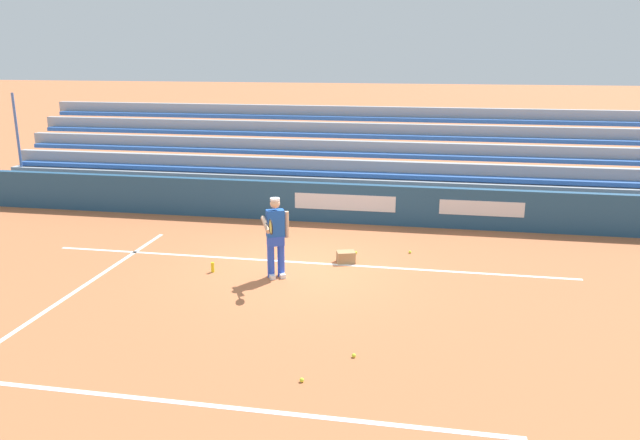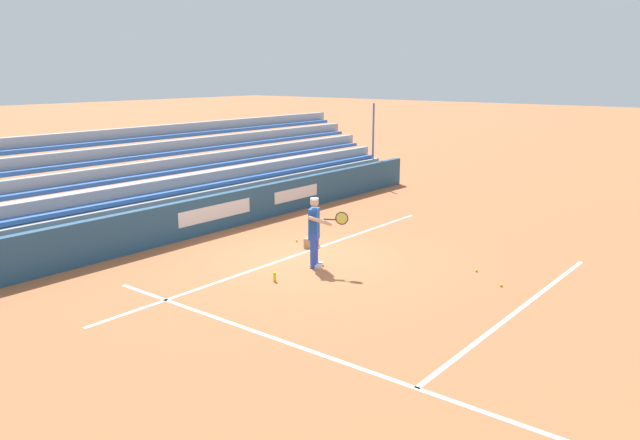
# 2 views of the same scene
# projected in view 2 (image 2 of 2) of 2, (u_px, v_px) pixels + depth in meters

# --- Properties ---
(ground_plane) EXTENTS (160.00, 160.00, 0.00)m
(ground_plane) POSITION_uv_depth(u_px,v_px,m) (309.00, 259.00, 15.88)
(ground_plane) COLOR #B7663D
(court_baseline_white) EXTENTS (12.00, 0.10, 0.01)m
(court_baseline_white) POSITION_uv_depth(u_px,v_px,m) (294.00, 256.00, 16.18)
(court_baseline_white) COLOR white
(court_baseline_white) RESTS_ON ground
(court_sideline_white) EXTENTS (0.10, 12.00, 0.01)m
(court_sideline_white) POSITION_uv_depth(u_px,v_px,m) (337.00, 360.00, 10.32)
(court_sideline_white) COLOR white
(court_sideline_white) RESTS_ON ground
(court_service_line_white) EXTENTS (8.22, 0.10, 0.01)m
(court_service_line_white) POSITION_uv_depth(u_px,v_px,m) (519.00, 309.00, 12.54)
(court_service_line_white) COLOR white
(court_service_line_white) RESTS_ON ground
(back_wall_sponsor_board) EXTENTS (21.68, 0.25, 1.10)m
(back_wall_sponsor_board) POSITION_uv_depth(u_px,v_px,m) (202.00, 216.00, 18.21)
(back_wall_sponsor_board) COLOR navy
(back_wall_sponsor_board) RESTS_ON ground
(bleacher_stand) EXTENTS (20.60, 3.20, 3.40)m
(bleacher_stand) POSITION_uv_depth(u_px,v_px,m) (154.00, 199.00, 19.51)
(bleacher_stand) COLOR #9EA3A8
(bleacher_stand) RESTS_ON ground
(tennis_player) EXTENTS (0.56, 1.07, 1.71)m
(tennis_player) POSITION_uv_depth(u_px,v_px,m) (315.00, 231.00, 15.08)
(tennis_player) COLOR blue
(tennis_player) RESTS_ON ground
(ball_box_cardboard) EXTENTS (0.47, 0.41, 0.26)m
(ball_box_cardboard) POSITION_uv_depth(u_px,v_px,m) (311.00, 242.00, 16.98)
(ball_box_cardboard) COLOR #A87F51
(ball_box_cardboard) RESTS_ON ground
(tennis_ball_by_box) EXTENTS (0.07, 0.07, 0.07)m
(tennis_ball_by_box) POSITION_uv_depth(u_px,v_px,m) (476.00, 270.00, 14.89)
(tennis_ball_by_box) COLOR #CCE533
(tennis_ball_by_box) RESTS_ON ground
(tennis_ball_midcourt) EXTENTS (0.07, 0.07, 0.07)m
(tennis_ball_midcourt) POSITION_uv_depth(u_px,v_px,m) (297.00, 241.00, 17.51)
(tennis_ball_midcourt) COLOR #CCE533
(tennis_ball_midcourt) RESTS_ON ground
(tennis_ball_stray_back) EXTENTS (0.07, 0.07, 0.07)m
(tennis_ball_stray_back) POSITION_uv_depth(u_px,v_px,m) (317.00, 230.00, 18.63)
(tennis_ball_stray_back) COLOR #CCE533
(tennis_ball_stray_back) RESTS_ON ground
(tennis_ball_on_baseline) EXTENTS (0.07, 0.07, 0.07)m
(tennis_ball_on_baseline) POSITION_uv_depth(u_px,v_px,m) (501.00, 285.00, 13.86)
(tennis_ball_on_baseline) COLOR #CCE533
(tennis_ball_on_baseline) RESTS_ON ground
(water_bottle) EXTENTS (0.07, 0.07, 0.22)m
(water_bottle) POSITION_uv_depth(u_px,v_px,m) (275.00, 277.00, 14.19)
(water_bottle) COLOR yellow
(water_bottle) RESTS_ON ground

